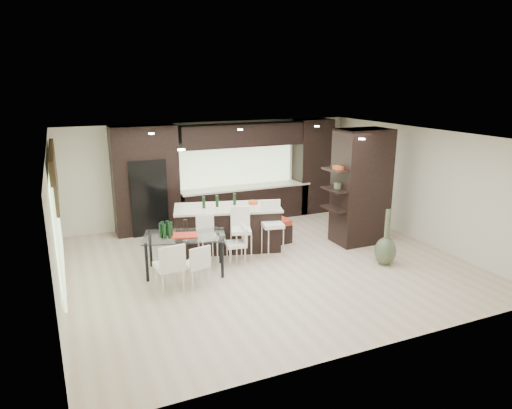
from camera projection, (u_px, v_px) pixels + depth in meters
name	position (u px, v px, depth m)	size (l,w,h in m)	color
ground	(267.00, 264.00, 9.67)	(8.00, 8.00, 0.00)	beige
back_wall	(214.00, 172.00, 12.42)	(8.00, 0.02, 2.70)	white
left_wall	(55.00, 226.00, 7.79)	(0.02, 7.00, 2.70)	white
right_wall	(420.00, 185.00, 10.85)	(0.02, 7.00, 2.70)	white
ceiling	(268.00, 136.00, 8.96)	(8.00, 7.00, 0.02)	white
window_left	(58.00, 223.00, 7.98)	(0.04, 3.20, 1.90)	#B2D199
window_back	(235.00, 163.00, 12.56)	(3.40, 0.04, 1.20)	#B2D199
stone_accent	(54.00, 172.00, 7.75)	(0.08, 3.00, 0.80)	brown
ceiling_spots	(263.00, 136.00, 9.19)	(4.00, 3.00, 0.02)	white
back_cabinetry	(235.00, 172.00, 12.32)	(6.80, 0.68, 2.70)	black
refrigerator	(147.00, 196.00, 11.46)	(0.90, 0.68, 1.90)	black
partition_column	(361.00, 187.00, 10.67)	(1.20, 0.80, 2.70)	black
kitchen_island	(228.00, 228.00, 10.43)	(2.39, 1.03, 1.00)	black
stool_left	(208.00, 246.00, 9.46)	(0.38, 0.38, 0.86)	white
stool_mid	(241.00, 240.00, 9.72)	(0.41, 0.41, 0.94)	white
stool_right	(272.00, 234.00, 9.98)	(0.44, 0.44, 0.99)	white
bench	(260.00, 233.00, 10.72)	(1.45, 0.56, 0.56)	black
floor_vase	(386.00, 237.00, 9.47)	(0.44, 0.44, 1.20)	#47553C
dining_table	(185.00, 254.00, 9.17)	(1.61, 0.90, 0.77)	white
chair_near	(196.00, 267.00, 8.51)	(0.42, 0.42, 0.77)	white
chair_far	(169.00, 269.00, 8.27)	(0.48, 0.48, 0.89)	white
chair_end	(236.00, 247.00, 9.59)	(0.41, 0.41, 0.75)	white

